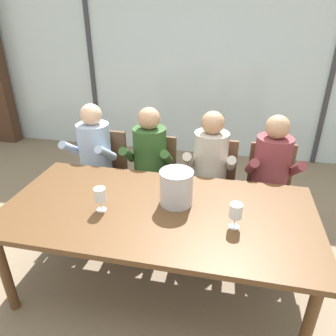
{
  "coord_description": "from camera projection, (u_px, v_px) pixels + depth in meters",
  "views": [
    {
      "loc": [
        0.46,
        -1.8,
        1.99
      ],
      "look_at": [
        0.0,
        0.35,
        0.89
      ],
      "focal_mm": 33.53,
      "sensor_mm": 36.0,
      "label": 1
    }
  ],
  "objects": [
    {
      "name": "chair_near_curtain",
      "position": [
        105.0,
        167.0,
        3.31
      ],
      "size": [
        0.46,
        0.46,
        0.89
      ],
      "rotation": [
        0.0,
        0.0,
        -0.05
      ],
      "color": "brown",
      "rests_on": "ground"
    },
    {
      "name": "window_glass_panel",
      "position": [
        204.0,
        66.0,
        4.36
      ],
      "size": [
        7.41,
        0.03,
        2.6
      ],
      "primitive_type": "cube",
      "color": "silver",
      "rests_on": "ground"
    },
    {
      "name": "ice_bucket_primary",
      "position": [
        176.0,
        187.0,
        2.23
      ],
      "size": [
        0.25,
        0.25,
        0.26
      ],
      "color": "#B7B7BC",
      "rests_on": "dining_table"
    },
    {
      "name": "person_maroon_top",
      "position": [
        272.0,
        174.0,
        2.8
      ],
      "size": [
        0.48,
        0.63,
        1.21
      ],
      "rotation": [
        0.0,
        0.0,
        0.07
      ],
      "color": "brown",
      "rests_on": "ground"
    },
    {
      "name": "wine_glass_by_left_taster",
      "position": [
        100.0,
        196.0,
        2.16
      ],
      "size": [
        0.08,
        0.08,
        0.17
      ],
      "color": "silver",
      "rests_on": "dining_table"
    },
    {
      "name": "hillside_vineyard",
      "position": [
        219.0,
        58.0,
        7.45
      ],
      "size": [
        13.41,
        2.4,
        1.99
      ],
      "primitive_type": "cube",
      "color": "#477A38",
      "rests_on": "ground"
    },
    {
      "name": "chair_left_of_center",
      "position": [
        153.0,
        173.0,
        3.19
      ],
      "size": [
        0.48,
        0.48,
        0.89
      ],
      "rotation": [
        0.0,
        0.0,
        -0.11
      ],
      "color": "brown",
      "rests_on": "ground"
    },
    {
      "name": "chair_center",
      "position": [
        213.0,
        178.0,
        3.08
      ],
      "size": [
        0.46,
        0.46,
        0.89
      ],
      "rotation": [
        0.0,
        0.0,
        -0.05
      ],
      "color": "brown",
      "rests_on": "ground"
    },
    {
      "name": "person_beige_jumper",
      "position": [
        209.0,
        168.0,
        2.9
      ],
      "size": [
        0.46,
        0.61,
        1.21
      ],
      "rotation": [
        0.0,
        0.0,
        0.01
      ],
      "color": "#B7AD9E",
      "rests_on": "ground"
    },
    {
      "name": "window_mullion_right",
      "position": [
        333.0,
        71.0,
        4.03
      ],
      "size": [
        0.06,
        0.06,
        2.6
      ],
      "primitive_type": "cube",
      "color": "#38383D",
      "rests_on": "ground"
    },
    {
      "name": "person_olive_shirt",
      "position": [
        148.0,
        162.0,
        3.01
      ],
      "size": [
        0.47,
        0.62,
        1.21
      ],
      "rotation": [
        0.0,
        0.0,
        0.04
      ],
      "color": "#2D5123",
      "rests_on": "ground"
    },
    {
      "name": "ground",
      "position": [
        180.0,
        214.0,
        3.43
      ],
      "size": [
        14.0,
        14.0,
        0.0
      ],
      "primitive_type": "plane",
      "color": "#847056"
    },
    {
      "name": "dining_table",
      "position": [
        158.0,
        216.0,
        2.25
      ],
      "size": [
        2.21,
        1.08,
        0.74
      ],
      "color": "brown",
      "rests_on": "ground"
    },
    {
      "name": "window_mullion_left",
      "position": [
        92.0,
        63.0,
        4.66
      ],
      "size": [
        0.06,
        0.06,
        2.6
      ],
      "primitive_type": "cube",
      "color": "#38383D",
      "rests_on": "ground"
    },
    {
      "name": "chair_right_of_center",
      "position": [
        270.0,
        184.0,
        2.98
      ],
      "size": [
        0.46,
        0.46,
        0.89
      ],
      "rotation": [
        0.0,
        0.0,
        0.05
      ],
      "color": "brown",
      "rests_on": "ground"
    },
    {
      "name": "wine_glass_near_bucket",
      "position": [
        236.0,
        212.0,
        1.98
      ],
      "size": [
        0.08,
        0.08,
        0.17
      ],
      "color": "silver",
      "rests_on": "dining_table"
    },
    {
      "name": "person_pale_blue_shirt",
      "position": [
        92.0,
        157.0,
        3.12
      ],
      "size": [
        0.49,
        0.63,
        1.21
      ],
      "rotation": [
        0.0,
        0.0,
        -0.09
      ],
      "color": "#9EB2D1",
      "rests_on": "ground"
    }
  ]
}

